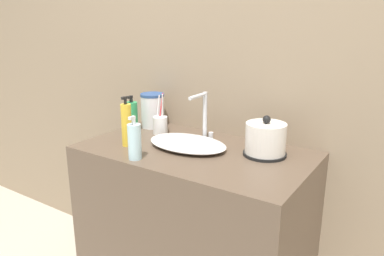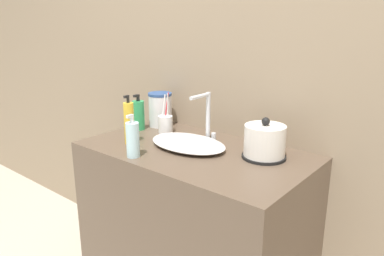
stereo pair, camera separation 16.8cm
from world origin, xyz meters
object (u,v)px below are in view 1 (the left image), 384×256
(mouthwash_bottle, at_px, (127,125))
(water_pitcher, at_px, (153,110))
(toothbrush_cup, at_px, (160,124))
(lotion_bottle, at_px, (135,141))
(shampoo_bottle, at_px, (132,116))
(electric_kettle, at_px, (265,141))
(faucet, at_px, (204,114))

(mouthwash_bottle, bearing_deg, water_pitcher, 108.04)
(toothbrush_cup, xyz_separation_m, lotion_bottle, (0.14, -0.35, 0.03))
(lotion_bottle, height_order, shampoo_bottle, shampoo_bottle)
(toothbrush_cup, distance_m, water_pitcher, 0.14)
(electric_kettle, bearing_deg, water_pitcher, 173.25)
(faucet, xyz_separation_m, electric_kettle, (0.33, -0.04, -0.06))
(water_pitcher, bearing_deg, faucet, -7.41)
(electric_kettle, height_order, water_pitcher, water_pitcher)
(toothbrush_cup, xyz_separation_m, mouthwash_bottle, (-0.01, -0.24, 0.05))
(electric_kettle, bearing_deg, mouthwash_bottle, -158.34)
(electric_kettle, distance_m, water_pitcher, 0.70)
(faucet, height_order, electric_kettle, faucet)
(toothbrush_cup, height_order, lotion_bottle, toothbrush_cup)
(shampoo_bottle, height_order, mouthwash_bottle, mouthwash_bottle)
(faucet, xyz_separation_m, toothbrush_cup, (-0.25, -0.03, -0.08))
(toothbrush_cup, bearing_deg, water_pitcher, 145.07)
(faucet, height_order, shampoo_bottle, faucet)
(toothbrush_cup, bearing_deg, faucet, 7.53)
(faucet, distance_m, electric_kettle, 0.34)
(toothbrush_cup, height_order, water_pitcher, toothbrush_cup)
(faucet, distance_m, toothbrush_cup, 0.26)
(mouthwash_bottle, distance_m, water_pitcher, 0.33)
(water_pitcher, bearing_deg, electric_kettle, -6.75)
(shampoo_bottle, distance_m, mouthwash_bottle, 0.24)
(faucet, distance_m, shampoo_bottle, 0.41)
(lotion_bottle, distance_m, water_pitcher, 0.50)
(faucet, xyz_separation_m, shampoo_bottle, (-0.40, -0.08, -0.05))
(faucet, relative_size, shampoo_bottle, 1.23)
(electric_kettle, xyz_separation_m, shampoo_bottle, (-0.73, -0.04, 0.01))
(electric_kettle, relative_size, shampoo_bottle, 0.99)
(faucet, distance_m, mouthwash_bottle, 0.37)
(mouthwash_bottle, xyz_separation_m, water_pitcher, (-0.10, 0.32, -0.01))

